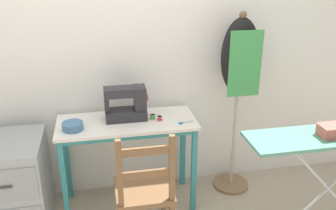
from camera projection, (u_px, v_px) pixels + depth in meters
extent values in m
cube|color=silver|center=(121.00, 50.00, 3.03)|extent=(10.00, 0.05, 2.55)
cube|color=silver|center=(127.00, 122.00, 2.95)|extent=(1.09, 0.46, 0.02)
cube|color=teal|center=(129.00, 137.00, 2.79)|extent=(1.01, 0.03, 0.04)
cube|color=teal|center=(64.00, 185.00, 2.83)|extent=(0.04, 0.04, 0.75)
cube|color=teal|center=(194.00, 171.00, 3.01)|extent=(0.04, 0.04, 0.75)
cube|color=teal|center=(67.00, 159.00, 3.18)|extent=(0.04, 0.04, 0.75)
cube|color=teal|center=(183.00, 148.00, 3.36)|extent=(0.04, 0.04, 0.75)
cube|color=#28282D|center=(126.00, 114.00, 2.97)|extent=(0.32, 0.17, 0.08)
cube|color=#28282D|center=(140.00, 98.00, 2.94)|extent=(0.09, 0.14, 0.19)
cube|color=#28282D|center=(122.00, 92.00, 2.89)|extent=(0.28, 0.13, 0.07)
cube|color=#28282D|center=(107.00, 104.00, 2.90)|extent=(0.04, 0.09, 0.12)
cylinder|color=#B22D2D|center=(147.00, 97.00, 2.95)|extent=(0.02, 0.06, 0.06)
cylinder|color=#99999E|center=(139.00, 85.00, 2.90)|extent=(0.01, 0.01, 0.02)
cylinder|color=teal|center=(73.00, 126.00, 2.79)|extent=(0.16, 0.16, 0.06)
cylinder|color=#243D54|center=(72.00, 123.00, 2.78)|extent=(0.13, 0.13, 0.01)
cube|color=silver|center=(188.00, 122.00, 2.93)|extent=(0.10, 0.04, 0.00)
cube|color=silver|center=(189.00, 122.00, 2.92)|extent=(0.10, 0.02, 0.00)
torus|color=#2870B7|center=(181.00, 123.00, 2.90)|extent=(0.03, 0.03, 0.01)
torus|color=#2870B7|center=(180.00, 123.00, 2.90)|extent=(0.03, 0.03, 0.01)
cylinder|color=green|center=(153.00, 117.00, 2.97)|extent=(0.04, 0.04, 0.04)
cylinder|color=beige|center=(153.00, 115.00, 2.96)|extent=(0.04, 0.04, 0.00)
cylinder|color=beige|center=(153.00, 119.00, 2.98)|extent=(0.04, 0.04, 0.00)
cylinder|color=red|center=(160.00, 118.00, 2.95)|extent=(0.04, 0.04, 0.04)
cylinder|color=beige|center=(160.00, 117.00, 2.94)|extent=(0.04, 0.04, 0.00)
cylinder|color=beige|center=(160.00, 120.00, 2.95)|extent=(0.04, 0.04, 0.00)
cube|color=brown|center=(144.00, 191.00, 2.64)|extent=(0.40, 0.38, 0.04)
cube|color=brown|center=(119.00, 206.00, 2.84)|extent=(0.04, 0.04, 0.42)
cube|color=brown|center=(163.00, 201.00, 2.91)|extent=(0.04, 0.04, 0.42)
cube|color=brown|center=(120.00, 174.00, 2.37)|extent=(0.04, 0.04, 0.48)
cube|color=brown|center=(172.00, 168.00, 2.43)|extent=(0.04, 0.04, 0.48)
cube|color=brown|center=(146.00, 151.00, 2.35)|extent=(0.34, 0.02, 0.06)
cube|color=brown|center=(146.00, 174.00, 2.41)|extent=(0.34, 0.02, 0.06)
cube|color=#93999E|center=(15.00, 183.00, 2.87)|extent=(0.47, 0.55, 0.72)
cube|color=gray|center=(5.00, 187.00, 2.55)|extent=(0.43, 0.01, 0.26)
cube|color=#333338|center=(4.00, 187.00, 2.54)|extent=(0.10, 0.01, 0.02)
cylinder|color=#846647|center=(230.00, 184.00, 3.47)|extent=(0.32, 0.32, 0.03)
cylinder|color=#ADA89E|center=(234.00, 135.00, 3.28)|extent=(0.03, 0.03, 0.98)
ellipsoid|color=black|center=(240.00, 56.00, 3.01)|extent=(0.31, 0.23, 0.63)
sphere|color=brown|center=(243.00, 15.00, 2.89)|extent=(0.06, 0.06, 0.06)
cube|color=#3D934C|center=(245.00, 64.00, 2.92)|extent=(0.27, 0.01, 0.53)
cylinder|color=#B7B7BC|center=(328.00, 188.00, 2.71)|extent=(0.78, 0.02, 0.85)
cylinder|color=#B7B7BC|center=(328.00, 188.00, 2.71)|extent=(0.78, 0.02, 0.85)
cube|color=#AD564C|center=(331.00, 131.00, 2.50)|extent=(0.16, 0.12, 0.07)
cube|color=#BE5F54|center=(332.00, 126.00, 2.48)|extent=(0.16, 0.13, 0.01)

